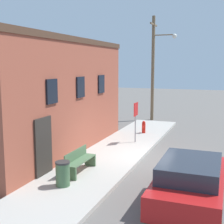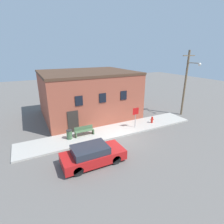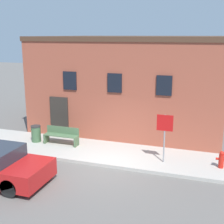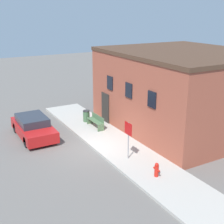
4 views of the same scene
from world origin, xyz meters
The scene contains 7 objects.
ground_plane centered at (0.00, 0.00, 0.00)m, with size 80.00×80.00×0.00m, color #66605B.
sidewalk centered at (0.00, 1.37, 0.07)m, with size 17.13×2.74×0.14m.
brick_building centered at (-0.46, 7.01, 2.59)m, with size 10.06×8.66×5.18m.
fire_hydrant centered at (4.49, 1.18, 0.49)m, with size 0.43×0.21×0.70m.
stop_sign centered at (2.23, 1.00, 1.55)m, with size 0.66×0.06×2.02m.
bench centered at (-2.79, 1.63, 0.56)m, with size 1.69×0.44×0.82m.
trash_bin centered at (-4.14, 1.55, 0.55)m, with size 0.48×0.48×0.81m.
Camera 3 is at (4.08, -11.06, 5.28)m, focal length 50.00 mm.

